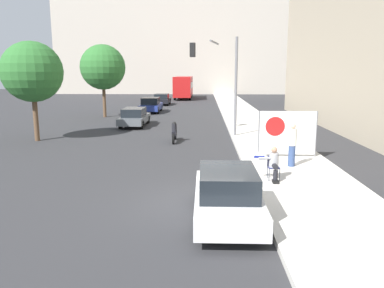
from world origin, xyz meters
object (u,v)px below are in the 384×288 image
(traffic_light_pole, at_px, (220,70))
(city_bus_on_road, at_px, (184,86))
(protest_banner, at_px, (287,133))
(street_tree_near_curb, at_px, (32,72))
(car_on_road_midblock, at_px, (151,105))
(jogger_on_sidewalk, at_px, (292,144))
(car_on_road_distant, at_px, (162,99))
(motorcycle_on_road, at_px, (174,133))
(street_tree_midblock, at_px, (103,67))
(car_on_road_nearest, at_px, (135,117))
(seated_protester, at_px, (274,163))
(parked_car_curbside, at_px, (227,194))

(traffic_light_pole, height_order, city_bus_on_road, traffic_light_pole)
(protest_banner, bearing_deg, street_tree_near_curb, 161.51)
(protest_banner, height_order, car_on_road_midblock, protest_banner)
(jogger_on_sidewalk, distance_m, car_on_road_distant, 32.79)
(car_on_road_distant, height_order, motorcycle_on_road, car_on_road_distant)
(protest_banner, height_order, street_tree_midblock, street_tree_midblock)
(car_on_road_nearest, relative_size, car_on_road_distant, 1.10)
(seated_protester, bearing_deg, car_on_road_distant, 118.99)
(jogger_on_sidewalk, xyz_separation_m, car_on_road_distant, (-8.85, 31.58, -0.39))
(car_on_road_distant, xyz_separation_m, street_tree_near_curb, (-4.50, -25.24, 3.27))
(seated_protester, distance_m, car_on_road_distant, 34.50)
(car_on_road_nearest, distance_m, car_on_road_distant, 18.88)
(seated_protester, relative_size, car_on_road_nearest, 0.25)
(traffic_light_pole, distance_m, car_on_road_distant, 24.77)
(seated_protester, bearing_deg, protest_banner, 87.71)
(parked_car_curbside, bearing_deg, car_on_road_midblock, 102.16)
(traffic_light_pole, xyz_separation_m, motorcycle_on_road, (-2.62, -1.57, -3.56))
(traffic_light_pole, bearing_deg, car_on_road_midblock, 113.11)
(seated_protester, height_order, parked_car_curbside, parked_car_curbside)
(parked_car_curbside, bearing_deg, seated_protester, 60.94)
(street_tree_near_curb, bearing_deg, car_on_road_nearest, 54.24)
(car_on_road_distant, distance_m, motorcycle_on_road, 25.55)
(car_on_road_distant, bearing_deg, city_bus_on_road, 79.60)
(jogger_on_sidewalk, xyz_separation_m, car_on_road_nearest, (-8.77, 12.69, -0.40))
(seated_protester, distance_m, jogger_on_sidewalk, 2.35)
(protest_banner, bearing_deg, car_on_road_nearest, 129.43)
(parked_car_curbside, distance_m, car_on_road_nearest, 18.94)
(protest_banner, height_order, traffic_light_pole, traffic_light_pole)
(protest_banner, distance_m, parked_car_curbside, 7.80)
(jogger_on_sidewalk, distance_m, motorcycle_on_road, 8.22)
(parked_car_curbside, xyz_separation_m, car_on_road_nearest, (-5.84, 18.02, -0.03))
(protest_banner, relative_size, car_on_road_midblock, 0.57)
(motorcycle_on_road, height_order, street_tree_near_curb, street_tree_near_curb)
(jogger_on_sidewalk, height_order, car_on_road_midblock, jogger_on_sidewalk)
(city_bus_on_road, bearing_deg, street_tree_midblock, -103.17)
(jogger_on_sidewalk, height_order, protest_banner, protest_banner)
(seated_protester, xyz_separation_m, car_on_road_midblock, (-7.83, 24.61, -0.07))
(traffic_light_pole, bearing_deg, protest_banner, -64.85)
(motorcycle_on_road, bearing_deg, car_on_road_distant, 98.02)
(jogger_on_sidewalk, height_order, city_bus_on_road, city_bus_on_road)
(motorcycle_on_road, xyz_separation_m, street_tree_near_curb, (-8.07, 0.07, 3.45))
(street_tree_near_curb, bearing_deg, car_on_road_distant, 79.88)
(jogger_on_sidewalk, distance_m, street_tree_near_curb, 15.06)
(motorcycle_on_road, bearing_deg, city_bus_on_road, 92.33)
(car_on_road_nearest, bearing_deg, motorcycle_on_road, -61.46)
(car_on_road_nearest, bearing_deg, traffic_light_pole, -38.45)
(jogger_on_sidewalk, xyz_separation_m, traffic_light_pole, (-2.66, 7.84, 3.00))
(jogger_on_sidewalk, xyz_separation_m, protest_banner, (0.17, 1.82, 0.18))
(traffic_light_pole, distance_m, car_on_road_midblock, 16.35)
(parked_car_curbside, xyz_separation_m, car_on_road_distant, (-5.92, 36.90, -0.02))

